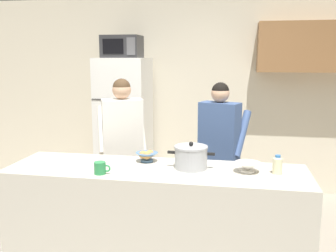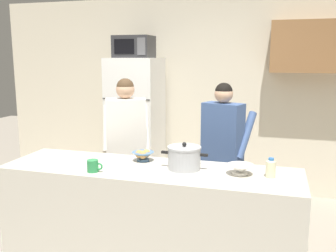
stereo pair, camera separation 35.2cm
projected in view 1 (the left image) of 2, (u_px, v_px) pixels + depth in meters
The scene contains 11 objects.
back_wall_unit at pixel (207, 88), 5.10m from camera, with size 6.00×0.48×2.60m.
kitchen_island at pixel (156, 222), 3.12m from camera, with size 2.43×0.68×0.92m, color beige.
refrigerator at pixel (124, 127), 4.97m from camera, with size 0.64×0.68×1.80m.
microwave at pixel (122, 47), 4.77m from camera, with size 0.48×0.37×0.28m.
person_near_pot at pixel (123, 138), 3.84m from camera, with size 0.59×0.54×1.60m.
person_by_sink at pixel (220, 141), 3.84m from camera, with size 0.57×0.53×1.56m.
cooking_pot at pixel (191, 157), 3.02m from camera, with size 0.38×0.27×0.22m.
coffee_mug at pixel (100, 168), 2.89m from camera, with size 0.13×0.09×0.10m.
bread_bowl at pixel (147, 156), 3.22m from camera, with size 0.19×0.19×0.10m.
empty_bowl at pixel (248, 167), 2.93m from camera, with size 0.20×0.20×0.08m.
bottle_near_edge at pixel (277, 165), 2.88m from camera, with size 0.07×0.07×0.15m.
Camera 1 is at (0.63, -2.86, 1.81)m, focal length 40.16 mm.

